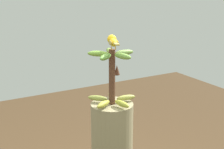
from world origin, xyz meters
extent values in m
cylinder|color=#4C2D1E|center=(0.00, 0.00, 1.47)|extent=(0.04, 0.04, 0.33)
ellipsoid|color=#989C41|center=(0.04, 0.08, 1.33)|extent=(0.08, 0.12, 0.03)
ellipsoid|color=olive|center=(-0.07, 0.06, 1.33)|extent=(0.11, 0.11, 0.03)
ellipsoid|color=olive|center=(-0.08, -0.04, 1.33)|extent=(0.12, 0.09, 0.03)
ellipsoid|color=olive|center=(0.02, -0.09, 1.33)|extent=(0.05, 0.13, 0.03)
ellipsoid|color=olive|center=(0.09, -0.01, 1.33)|extent=(0.12, 0.05, 0.03)
ellipsoid|color=#60923A|center=(-0.07, -0.05, 1.61)|extent=(0.12, 0.10, 0.03)
ellipsoid|color=olive|center=(0.02, -0.08, 1.61)|extent=(0.07, 0.13, 0.03)
ellipsoid|color=olive|center=(0.08, 0.00, 1.61)|extent=(0.12, 0.04, 0.03)
ellipsoid|color=olive|center=(0.03, 0.08, 1.61)|extent=(0.07, 0.13, 0.03)
ellipsoid|color=olive|center=(-0.07, 0.05, 1.61)|extent=(0.12, 0.10, 0.03)
cone|color=#4C2D1E|center=(0.05, 0.02, 1.50)|extent=(0.04, 0.04, 0.06)
cylinder|color=#C68933|center=(0.01, -0.02, 1.64)|extent=(0.01, 0.00, 0.02)
cylinder|color=#C68933|center=(-0.01, -0.01, 1.64)|extent=(0.01, 0.01, 0.02)
ellipsoid|color=gold|center=(0.00, -0.02, 1.68)|extent=(0.06, 0.09, 0.05)
ellipsoid|color=olive|center=(0.02, -0.03, 1.68)|extent=(0.03, 0.07, 0.03)
ellipsoid|color=olive|center=(-0.02, -0.01, 1.68)|extent=(0.03, 0.07, 0.03)
cube|color=olive|center=(-0.02, -0.08, 1.68)|extent=(0.04, 0.06, 0.01)
sphere|color=gold|center=(0.01, 0.02, 1.69)|extent=(0.05, 0.05, 0.05)
sphere|color=black|center=(-0.01, 0.03, 1.69)|extent=(0.01, 0.01, 0.01)
cone|color=orange|center=(0.02, 0.05, 1.69)|extent=(0.03, 0.03, 0.02)
camera|label=1|loc=(-0.86, -1.54, 1.99)|focal=50.41mm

